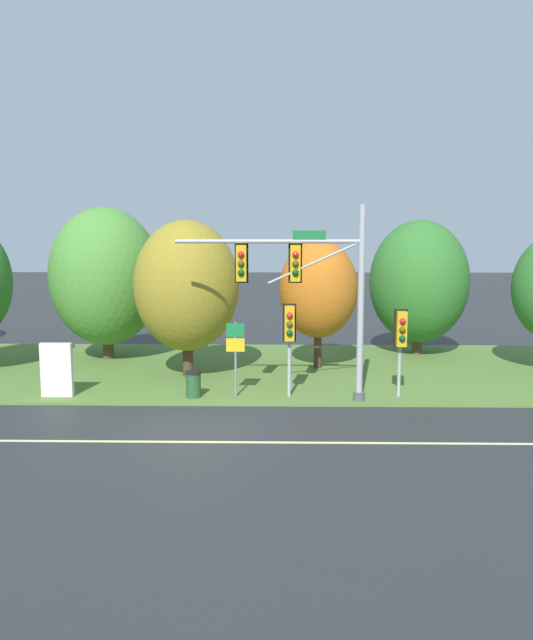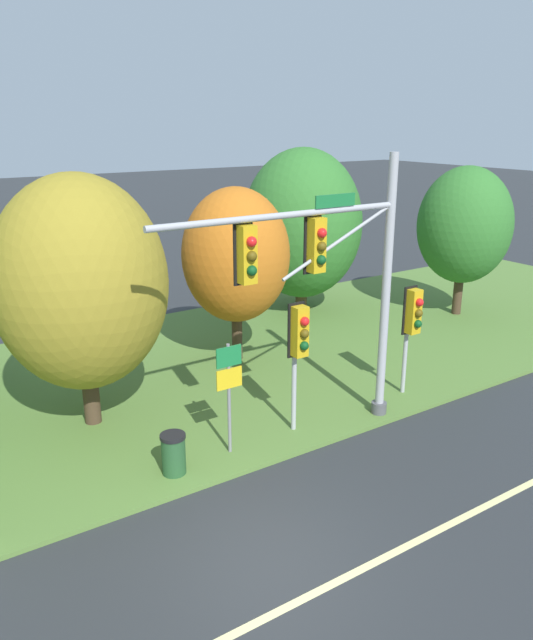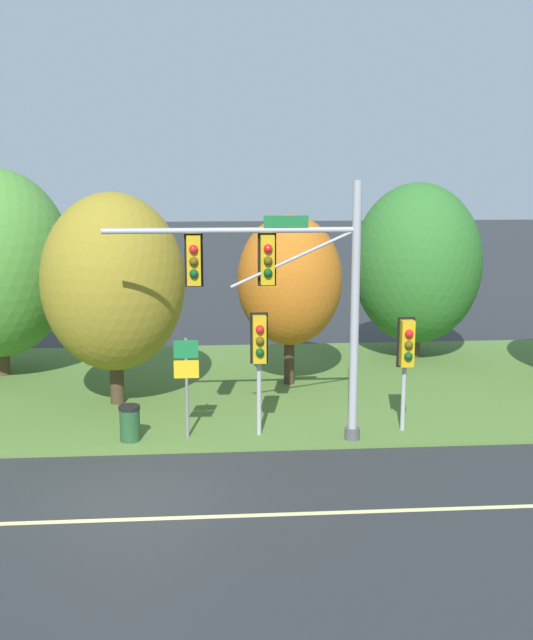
% 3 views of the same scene
% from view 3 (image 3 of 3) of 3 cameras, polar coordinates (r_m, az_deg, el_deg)
% --- Properties ---
extents(ground_plane, '(160.00, 160.00, 0.00)m').
position_cam_3_polar(ground_plane, '(18.22, -9.53, -12.22)').
color(ground_plane, '#282B2D').
extents(lane_stripe, '(36.00, 0.16, 0.01)m').
position_cam_3_polar(lane_stripe, '(17.13, -9.88, -13.80)').
color(lane_stripe, beige).
rests_on(lane_stripe, ground).
extents(grass_verge, '(48.00, 11.50, 0.10)m').
position_cam_3_polar(grass_verge, '(25.96, -7.96, -4.85)').
color(grass_verge, '#517533').
rests_on(grass_verge, ground).
extents(traffic_signal_mast, '(6.44, 0.49, 6.64)m').
position_cam_3_polar(traffic_signal_mast, '(19.94, 1.43, 2.47)').
color(traffic_signal_mast, '#9EA0A5').
rests_on(traffic_signal_mast, grass_verge).
extents(pedestrian_signal_near_kerb, '(0.46, 0.55, 3.30)m').
position_cam_3_polar(pedestrian_signal_near_kerb, '(20.56, -0.51, -1.95)').
color(pedestrian_signal_near_kerb, '#9EA0A5').
rests_on(pedestrian_signal_near_kerb, grass_verge).
extents(pedestrian_signal_further_along, '(0.46, 0.55, 3.10)m').
position_cam_3_polar(pedestrian_signal_further_along, '(21.27, 9.93, -2.13)').
color(pedestrian_signal_further_along, '#9EA0A5').
rests_on(pedestrian_signal_further_along, grass_verge).
extents(route_sign_post, '(0.64, 0.08, 2.66)m').
position_cam_3_polar(route_sign_post, '(20.75, -5.71, -3.82)').
color(route_sign_post, slate).
rests_on(route_sign_post, grass_verge).
extents(tree_mid_verge, '(4.16, 4.16, 6.25)m').
position_cam_3_polar(tree_mid_verge, '(23.68, -10.85, 2.64)').
color(tree_mid_verge, '#423021').
rests_on(tree_mid_verge, grass_verge).
extents(tree_tall_centre, '(3.32, 3.32, 5.46)m').
position_cam_3_polar(tree_tall_centre, '(25.42, 1.65, 2.82)').
color(tree_tall_centre, '#423021').
rests_on(tree_tall_centre, grass_verge).
extents(tree_right_far, '(4.63, 4.63, 6.36)m').
position_cam_3_polar(tree_right_far, '(29.47, 10.64, 3.96)').
color(tree_right_far, '#4C3823').
rests_on(tree_right_far, grass_verge).
extents(trash_bin, '(0.56, 0.56, 0.93)m').
position_cam_3_polar(trash_bin, '(21.11, -9.70, -7.23)').
color(trash_bin, '#234C28').
rests_on(trash_bin, grass_verge).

